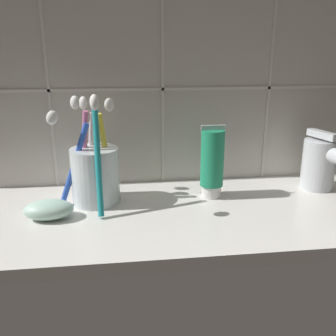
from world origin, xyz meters
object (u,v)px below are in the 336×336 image
Objects in this scene: toothpaste_tube at (212,162)px; soap_bar at (49,210)px; toothbrush_cup at (95,172)px; sink_faucet at (322,163)px.

toothpaste_tube is 1.71× the size of soap_bar.
toothbrush_cup reaches higher than sink_faucet.
toothbrush_cup reaches higher than toothpaste_tube.
toothbrush_cup is at bearing 40.10° from soap_bar.
toothpaste_tube reaches higher than sink_faucet.
toothpaste_tube is at bearing -0.02° from toothbrush_cup.
toothpaste_tube is 20.26cm from sink_faucet.
toothpaste_tube is 27.11cm from soap_bar.
toothbrush_cup is 1.51× the size of toothpaste_tube.
toothbrush_cup is 1.70× the size of sink_faucet.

